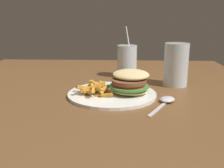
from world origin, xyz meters
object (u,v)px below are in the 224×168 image
beer_glass (176,66)px  meal_plate_near (120,88)px  spoon (166,100)px  juice_glass (127,62)px

beer_glass → meal_plate_near: bearing=-145.9°
meal_plate_near → spoon: (0.15, -0.07, -0.02)m
beer_glass → spoon: bearing=-107.1°
meal_plate_near → juice_glass: 0.28m
meal_plate_near → spoon: size_ratio=1.76×
juice_glass → spoon: bearing=-70.8°
meal_plate_near → beer_glass: size_ratio=1.84×
beer_glass → spoon: size_ratio=0.96×
spoon → juice_glass: bearing=47.0°
meal_plate_near → beer_glass: beer_glass is taller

